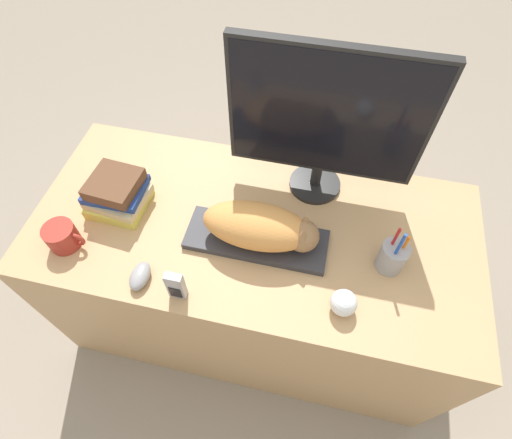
{
  "coord_description": "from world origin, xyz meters",
  "views": [
    {
      "loc": [
        0.17,
        -0.37,
        1.81
      ],
      "look_at": [
        0.01,
        0.33,
        0.78
      ],
      "focal_mm": 28.0,
      "sensor_mm": 36.0,
      "label": 1
    }
  ],
  "objects": [
    {
      "name": "phone",
      "position": [
        -0.16,
        0.06,
        0.78
      ],
      "size": [
        0.05,
        0.03,
        0.12
      ],
      "color": "#99999E",
      "rests_on": "desk"
    },
    {
      "name": "ground_plane",
      "position": [
        0.0,
        0.0,
        0.0
      ],
      "size": [
        12.0,
        12.0,
        0.0
      ],
      "primitive_type": "plane",
      "color": "gray"
    },
    {
      "name": "keyboard",
      "position": [
        0.02,
        0.29,
        0.73
      ],
      "size": [
        0.45,
        0.16,
        0.02
      ],
      "color": "#2D2D33",
      "rests_on": "desk"
    },
    {
      "name": "monitor",
      "position": [
        0.17,
        0.56,
        1.02
      ],
      "size": [
        0.59,
        0.18,
        0.54
      ],
      "color": "black",
      "rests_on": "desk"
    },
    {
      "name": "computer_mouse",
      "position": [
        -0.29,
        0.08,
        0.74
      ],
      "size": [
        0.06,
        0.1,
        0.04
      ],
      "color": "gray",
      "rests_on": "desk"
    },
    {
      "name": "coffee_mug",
      "position": [
        -0.57,
        0.15,
        0.76
      ],
      "size": [
        0.13,
        0.1,
        0.08
      ],
      "color": "#9E2D23",
      "rests_on": "desk"
    },
    {
      "name": "book_stack",
      "position": [
        -0.46,
        0.33,
        0.78
      ],
      "size": [
        0.2,
        0.18,
        0.13
      ],
      "color": "#CCC14C",
      "rests_on": "desk"
    },
    {
      "name": "baseball",
      "position": [
        0.31,
        0.12,
        0.76
      ],
      "size": [
        0.08,
        0.08,
        0.08
      ],
      "color": "silver",
      "rests_on": "desk"
    },
    {
      "name": "pen_cup",
      "position": [
        0.44,
        0.29,
        0.78
      ],
      "size": [
        0.08,
        0.08,
        0.2
      ],
      "color": "#939399",
      "rests_on": "desk"
    },
    {
      "name": "desk",
      "position": [
        0.0,
        0.35,
        0.36
      ],
      "size": [
        1.48,
        0.69,
        0.72
      ],
      "color": "tan",
      "rests_on": "ground_plane"
    },
    {
      "name": "cat",
      "position": [
        0.04,
        0.29,
        0.81
      ],
      "size": [
        0.36,
        0.16,
        0.13
      ],
      "color": "#D18C47",
      "rests_on": "keyboard"
    }
  ]
}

